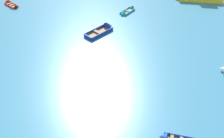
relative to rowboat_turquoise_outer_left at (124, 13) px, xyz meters
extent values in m
cone|color=white|center=(9.48, -13.08, 0.13)|extent=(1.27, 1.47, 1.23)
cube|color=gray|center=(0.41, 0.56, -0.10)|extent=(2.10, 2.42, 0.07)
cube|color=teal|center=(0.78, 0.28, 0.01)|extent=(1.51, 2.03, 0.30)
cube|color=teal|center=(0.03, 0.83, 0.01)|extent=(1.51, 2.03, 0.30)
cube|color=teal|center=(1.14, 1.55, 0.01)|extent=(0.79, 0.61, 0.30)
cone|color=teal|center=(-0.35, -0.48, 0.02)|extent=(1.05, 0.98, 0.89)
cube|color=#937047|center=(0.48, 0.66, 0.07)|extent=(0.82, 0.70, 0.03)
cube|color=#937047|center=(0.06, 0.08, 0.07)|extent=(0.82, 0.70, 0.03)
cube|color=black|center=(1.20, 1.63, 0.11)|extent=(0.33, 0.33, 0.41)
cube|color=blue|center=(3.39, -21.18, 0.00)|extent=(2.35, 0.63, 0.27)
cone|color=blue|center=(2.07, -21.27, 0.01)|extent=(0.72, 0.88, 0.77)
cube|color=#937047|center=(2.73, -21.43, 0.05)|extent=(0.42, 0.76, 0.03)
cube|color=#99754C|center=(-3.42, -5.43, -0.08)|extent=(3.34, 3.41, 0.11)
cube|color=navy|center=(-3.92, -4.95, 0.08)|extent=(2.57, 2.68, 0.44)
cube|color=navy|center=(-2.92, -5.91, 0.08)|extent=(2.57, 2.68, 0.44)
cube|color=navy|center=(-4.68, -6.74, 0.08)|extent=(1.08, 1.04, 0.44)
cone|color=navy|center=(-2.11, -4.07, 0.10)|extent=(1.53, 1.52, 1.33)
cube|color=#937047|center=(-3.55, -5.57, 0.17)|extent=(1.16, 1.13, 0.03)
cube|color=#99754C|center=(-16.79, 2.77, -0.10)|extent=(2.30, 2.27, 0.07)
cube|color=red|center=(-17.10, 2.45, 0.00)|extent=(1.82, 1.79, 0.28)
cube|color=red|center=(-16.48, 3.10, 0.00)|extent=(1.82, 1.79, 0.28)
cube|color=red|center=(-15.90, 1.90, 0.00)|extent=(0.68, 0.69, 0.28)
cone|color=red|center=(-17.72, 3.68, 0.01)|extent=(1.01, 1.02, 0.86)
cube|color=#937047|center=(-16.70, 2.68, 0.06)|extent=(0.75, 0.76, 0.03)
cube|color=#937047|center=(-17.22, 3.19, 0.06)|extent=(0.75, 0.76, 0.03)
cube|color=black|center=(-15.82, 1.83, 0.10)|extent=(0.33, 0.33, 0.39)
camera|label=1|loc=(-1.78, -33.68, 16.11)|focal=41.72mm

